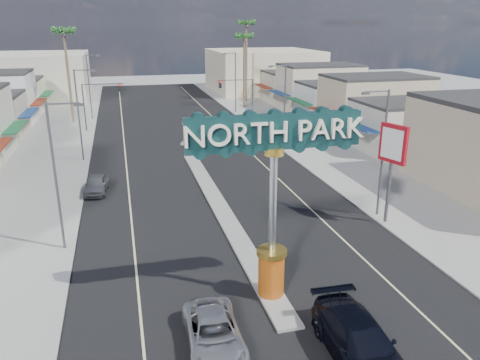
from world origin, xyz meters
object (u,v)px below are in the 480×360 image
streetlight_r_mid (283,102)px  suv_right (360,342)px  palm_right_far (246,28)px  suv_left (214,333)px  car_parked_left (96,184)px  car_parked_right (265,138)px  traffic_signal_right (240,92)px  gateway_sign (273,186)px  streetlight_r_near (381,148)px  traffic_signal_left (98,97)px  bank_pylon_sign (393,149)px  palm_left_far (64,36)px  palm_right_mid (244,40)px  streetlight_l_mid (80,111)px  streetlight_l_far (90,84)px  streetlight_l_near (58,170)px  streetlight_r_far (234,79)px

streetlight_r_mid → suv_right: streetlight_r_mid is taller
palm_right_far → suv_left: palm_right_far is taller
car_parked_left → car_parked_right: size_ratio=0.92×
traffic_signal_right → palm_right_far: bearing=72.1°
gateway_sign → streetlight_r_near: bearing=37.6°
suv_left → streetlight_r_mid: bearing=67.7°
traffic_signal_left → bank_pylon_sign: (19.68, -35.28, 0.98)m
palm_left_far → palm_right_mid: palm_left_far is taller
palm_right_mid → car_parked_right: size_ratio=2.67×
streetlight_r_mid → traffic_signal_right: bearing=95.1°
car_parked_right → bank_pylon_sign: 23.53m
bank_pylon_sign → palm_right_mid: bearing=69.4°
traffic_signal_left → suv_right: bearing=-76.7°
gateway_sign → streetlight_l_mid: (-10.43, 28.02, -0.86)m
palm_right_mid → suv_right: 61.22m
streetlight_l_far → suv_left: (6.86, -53.17, -4.37)m
streetlight_l_near → palm_right_mid: 51.92m
traffic_signal_right → palm_right_far: palm_right_far is taller
gateway_sign → streetlight_r_near: gateway_sign is taller
streetlight_r_mid → palm_right_mid: size_ratio=0.74×
gateway_sign → car_parked_left: (-9.00, 18.17, -5.22)m
car_parked_left → palm_left_far: bearing=104.5°
streetlight_l_near → suv_left: size_ratio=1.80×
streetlight_r_mid → car_parked_right: size_ratio=1.99×
streetlight_l_far → car_parked_left: streetlight_l_far is taller
streetlight_l_mid → palm_right_mid: bearing=48.0°
streetlight_r_far → palm_left_far: 24.38m
car_parked_left → streetlight_r_far: bearing=65.4°
traffic_signal_left → suv_left: 45.65m
streetlight_l_far → palm_right_far: size_ratio=0.64×
palm_right_mid → palm_right_far: 6.57m
car_parked_left → traffic_signal_right: bearing=59.5°
car_parked_left → palm_right_mid: bearing=65.3°
suv_right → gateway_sign: bearing=112.3°
palm_right_mid → car_parked_right: palm_right_mid is taller
car_parked_right → traffic_signal_right: bearing=88.5°
gateway_sign → traffic_signal_left: bearing=102.3°
streetlight_l_far → bank_pylon_sign: streetlight_l_far is taller
suv_left → car_parked_right: (12.57, 32.93, 0.05)m
streetlight_r_near → palm_left_far: size_ratio=0.69×
traffic_signal_right → bank_pylon_sign: 35.32m
palm_right_mid → suv_right: (-11.00, -59.43, -9.73)m
palm_right_far → car_parked_left: bearing=-119.8°
streetlight_l_far → streetlight_r_near: size_ratio=1.00×
streetlight_r_near → suv_left: streetlight_r_near is taller
suv_left → bank_pylon_sign: (14.07, 9.88, 4.57)m
traffic_signal_left → suv_right: 48.85m
car_parked_right → bank_pylon_sign: size_ratio=0.67×
gateway_sign → palm_left_far: 50.06m
traffic_signal_left → streetlight_l_near: 34.03m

